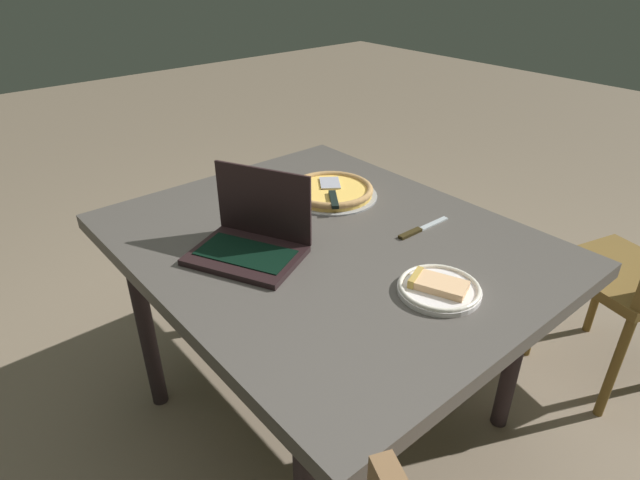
# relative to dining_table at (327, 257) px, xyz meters

# --- Properties ---
(ground_plane) EXTENTS (12.00, 12.00, 0.00)m
(ground_plane) POSITION_rel_dining_table_xyz_m (0.00, 0.00, -0.68)
(ground_plane) COLOR #83715C
(dining_table) EXTENTS (1.30, 1.07, 0.75)m
(dining_table) POSITION_rel_dining_table_xyz_m (0.00, 0.00, 0.00)
(dining_table) COLOR #4C4742
(dining_table) RESTS_ON ground_plane
(laptop) EXTENTS (0.37, 0.34, 0.23)m
(laptop) POSITION_rel_dining_table_xyz_m (0.07, 0.22, 0.12)
(laptop) COLOR black
(laptop) RESTS_ON dining_table
(pizza_plate) EXTENTS (0.21, 0.21, 0.04)m
(pizza_plate) POSITION_rel_dining_table_xyz_m (-0.40, -0.03, 0.08)
(pizza_plate) COLOR white
(pizza_plate) RESTS_ON dining_table
(pizza_tray) EXTENTS (0.33, 0.33, 0.04)m
(pizza_tray) POSITION_rel_dining_table_xyz_m (0.22, -0.21, 0.09)
(pizza_tray) COLOR #9A9B9C
(pizza_tray) RESTS_ON dining_table
(table_knife) EXTENTS (0.02, 0.22, 0.01)m
(table_knife) POSITION_rel_dining_table_xyz_m (-0.15, -0.25, 0.07)
(table_knife) COLOR #B3BBBF
(table_knife) RESTS_ON dining_table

